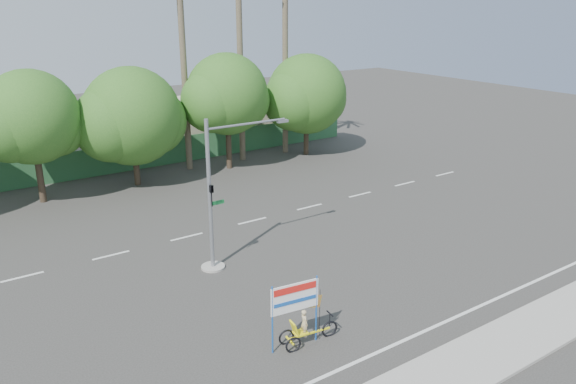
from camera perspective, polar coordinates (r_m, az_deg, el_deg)
ground at (r=24.59m, az=1.98°, el=-9.69°), size 120.00×120.00×0.00m
sidewalk_near at (r=19.98m, az=15.41°, el=-17.76°), size 50.00×2.40×0.12m
fence at (r=42.32m, az=-15.46°, el=3.49°), size 38.00×0.08×2.00m
building_right at (r=49.13m, az=-8.47°, el=7.01°), size 14.00×8.00×3.60m
tree_left at (r=36.46m, az=-24.67°, el=6.60°), size 6.66×5.60×8.07m
tree_center at (r=37.98m, az=-15.64°, el=7.14°), size 7.62×6.40×7.85m
tree_right at (r=40.57m, az=-6.27°, el=9.55°), size 6.90×5.80×8.36m
tree_far_right at (r=44.34m, az=1.85°, el=9.67°), size 7.38×6.20×7.94m
palm_tall at (r=42.36m, az=-4.99°, el=17.09°), size 3.73×3.79×17.45m
palm_mid at (r=44.51m, az=-0.29°, el=15.87°), size 3.73×3.79×15.45m
palm_short at (r=40.42m, az=-10.66°, el=14.49°), size 3.73×3.79×14.45m
traffic_signal at (r=25.44m, az=-7.27°, el=-1.60°), size 4.72×1.10×7.00m
trike_billboard at (r=20.41m, az=1.34°, el=-12.72°), size 2.69×0.77×2.65m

